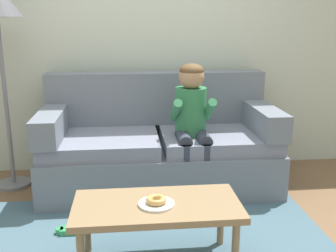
% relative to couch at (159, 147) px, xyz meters
% --- Properties ---
extents(ground, '(10.00, 10.00, 0.00)m').
position_rel_couch_xyz_m(ground, '(-0.13, -0.85, -0.35)').
color(ground, brown).
extents(wall_back, '(8.00, 0.10, 2.80)m').
position_rel_couch_xyz_m(wall_back, '(-0.13, 0.55, 1.05)').
color(wall_back, beige).
rests_on(wall_back, ground).
extents(area_rug, '(2.39, 1.68, 0.01)m').
position_rel_couch_xyz_m(area_rug, '(-0.13, -1.10, -0.34)').
color(area_rug, '#476675').
rests_on(area_rug, ground).
extents(couch, '(1.99, 0.90, 0.98)m').
position_rel_couch_xyz_m(couch, '(0.00, 0.00, 0.00)').
color(couch, slate).
rests_on(couch, ground).
extents(coffee_table, '(0.98, 0.48, 0.41)m').
position_rel_couch_xyz_m(coffee_table, '(-0.11, -1.23, 0.01)').
color(coffee_table, '#937551').
rests_on(coffee_table, ground).
extents(person_child, '(0.34, 0.58, 1.10)m').
position_rel_couch_xyz_m(person_child, '(0.26, -0.21, 0.32)').
color(person_child, '#337A4C').
rests_on(person_child, ground).
extents(plate, '(0.21, 0.21, 0.01)m').
position_rel_couch_xyz_m(plate, '(-0.12, -1.26, 0.06)').
color(plate, white).
rests_on(plate, coffee_table).
extents(donut, '(0.16, 0.16, 0.04)m').
position_rel_couch_xyz_m(donut, '(-0.12, -1.26, 0.09)').
color(donut, tan).
rests_on(donut, plate).
extents(toy_controller, '(0.23, 0.09, 0.05)m').
position_rel_couch_xyz_m(toy_controller, '(-0.67, -0.82, -0.33)').
color(toy_controller, '#339E56').
rests_on(toy_controller, ground).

